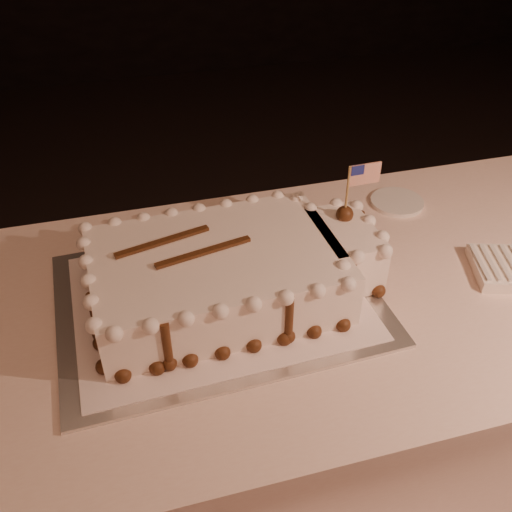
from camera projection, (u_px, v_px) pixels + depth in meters
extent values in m
cube|color=#F9D6C1|center=(348.00, 392.00, 1.44)|extent=(2.40, 0.80, 0.75)
cube|color=silver|center=(218.00, 298.00, 1.15)|extent=(0.65, 0.50, 0.01)
cube|color=white|center=(218.00, 297.00, 1.15)|extent=(0.58, 0.45, 0.00)
cube|color=white|center=(217.00, 275.00, 1.12)|extent=(0.49, 0.33, 0.11)
cube|color=white|center=(344.00, 250.00, 1.18)|extent=(0.12, 0.18, 0.11)
sphere|color=#4E2A13|center=(123.00, 375.00, 0.98)|extent=(0.03, 0.03, 0.03)
sphere|color=#4E2A13|center=(157.00, 367.00, 0.99)|extent=(0.03, 0.03, 0.03)
sphere|color=#4E2A13|center=(190.00, 360.00, 1.00)|extent=(0.03, 0.03, 0.03)
sphere|color=#4E2A13|center=(222.00, 352.00, 1.02)|extent=(0.03, 0.03, 0.03)
sphere|color=#4E2A13|center=(254.00, 345.00, 1.03)|extent=(0.03, 0.03, 0.03)
sphere|color=#4E2A13|center=(284.00, 338.00, 1.05)|extent=(0.03, 0.03, 0.03)
sphere|color=#4E2A13|center=(314.00, 331.00, 1.06)|extent=(0.03, 0.03, 0.03)
sphere|color=#4E2A13|center=(343.00, 325.00, 1.07)|extent=(0.03, 0.03, 0.03)
sphere|color=#4E2A13|center=(338.00, 307.00, 1.11)|extent=(0.03, 0.03, 0.03)
sphere|color=#4E2A13|center=(352.00, 296.00, 1.14)|extent=(0.03, 0.03, 0.03)
sphere|color=#4E2A13|center=(378.00, 291.00, 1.15)|extent=(0.03, 0.03, 0.03)
sphere|color=#4E2A13|center=(376.00, 276.00, 1.19)|extent=(0.03, 0.03, 0.03)
sphere|color=#4E2A13|center=(363.00, 260.00, 1.23)|extent=(0.03, 0.03, 0.03)
sphere|color=#4E2A13|center=(352.00, 244.00, 1.28)|extent=(0.03, 0.03, 0.03)
sphere|color=#4E2A13|center=(332.00, 242.00, 1.28)|extent=(0.03, 0.03, 0.03)
sphere|color=#4E2A13|center=(308.00, 247.00, 1.27)|extent=(0.03, 0.03, 0.03)
sphere|color=#4E2A13|center=(295.00, 237.00, 1.30)|extent=(0.03, 0.03, 0.03)
sphere|color=#4E2A13|center=(277.00, 234.00, 1.31)|extent=(0.03, 0.03, 0.03)
sphere|color=#4E2A13|center=(252.00, 238.00, 1.29)|extent=(0.03, 0.03, 0.03)
sphere|color=#4E2A13|center=(227.00, 243.00, 1.28)|extent=(0.03, 0.03, 0.03)
sphere|color=#4E2A13|center=(202.00, 248.00, 1.27)|extent=(0.03, 0.03, 0.03)
sphere|color=#4E2A13|center=(176.00, 252.00, 1.25)|extent=(0.03, 0.03, 0.03)
sphere|color=#4E2A13|center=(149.00, 257.00, 1.24)|extent=(0.03, 0.03, 0.03)
sphere|color=#4E2A13|center=(122.00, 262.00, 1.22)|extent=(0.03, 0.03, 0.03)
sphere|color=#4E2A13|center=(94.00, 267.00, 1.21)|extent=(0.03, 0.03, 0.03)
sphere|color=#4E2A13|center=(93.00, 283.00, 1.17)|extent=(0.03, 0.03, 0.03)
sphere|color=#4E2A13|center=(95.00, 302.00, 1.12)|extent=(0.03, 0.03, 0.03)
sphere|color=#4E2A13|center=(98.00, 321.00, 1.08)|extent=(0.03, 0.03, 0.03)
sphere|color=#4E2A13|center=(101.00, 343.00, 1.04)|extent=(0.03, 0.03, 0.03)
sphere|color=#4E2A13|center=(104.00, 367.00, 0.99)|extent=(0.03, 0.03, 0.03)
sphere|color=white|center=(114.00, 334.00, 0.92)|extent=(0.03, 0.03, 0.03)
sphere|color=white|center=(151.00, 326.00, 0.93)|extent=(0.03, 0.03, 0.03)
sphere|color=white|center=(186.00, 319.00, 0.94)|extent=(0.03, 0.03, 0.03)
sphere|color=white|center=(220.00, 311.00, 0.96)|extent=(0.03, 0.03, 0.03)
sphere|color=white|center=(254.00, 304.00, 0.97)|extent=(0.03, 0.03, 0.03)
sphere|color=white|center=(286.00, 298.00, 0.98)|extent=(0.03, 0.03, 0.03)
sphere|color=white|center=(318.00, 291.00, 1.00)|extent=(0.03, 0.03, 0.03)
sphere|color=white|center=(348.00, 284.00, 1.01)|extent=(0.03, 0.03, 0.03)
sphere|color=white|center=(343.00, 267.00, 1.05)|extent=(0.03, 0.03, 0.03)
sphere|color=white|center=(357.00, 257.00, 1.08)|extent=(0.03, 0.03, 0.03)
sphere|color=white|center=(385.00, 251.00, 1.09)|extent=(0.03, 0.03, 0.03)
sphere|color=white|center=(382.00, 237.00, 1.13)|extent=(0.03, 0.03, 0.03)
sphere|color=white|center=(369.00, 221.00, 1.17)|extent=(0.03, 0.03, 0.03)
sphere|color=white|center=(356.00, 207.00, 1.21)|extent=(0.03, 0.03, 0.03)
sphere|color=white|center=(336.00, 205.00, 1.22)|extent=(0.03, 0.03, 0.03)
sphere|color=white|center=(311.00, 209.00, 1.21)|extent=(0.03, 0.03, 0.03)
sphere|color=white|center=(296.00, 200.00, 1.24)|extent=(0.03, 0.03, 0.03)
sphere|color=white|center=(278.00, 197.00, 1.25)|extent=(0.03, 0.03, 0.03)
sphere|color=white|center=(252.00, 201.00, 1.23)|extent=(0.03, 0.03, 0.03)
sphere|color=white|center=(226.00, 205.00, 1.22)|extent=(0.03, 0.03, 0.03)
sphere|color=white|center=(199.00, 210.00, 1.20)|extent=(0.03, 0.03, 0.03)
sphere|color=white|center=(172.00, 215.00, 1.19)|extent=(0.03, 0.03, 0.03)
sphere|color=white|center=(144.00, 219.00, 1.18)|extent=(0.03, 0.03, 0.03)
sphere|color=white|center=(115.00, 224.00, 1.16)|extent=(0.03, 0.03, 0.03)
sphere|color=white|center=(85.00, 229.00, 1.15)|extent=(0.03, 0.03, 0.03)
sphere|color=white|center=(84.00, 244.00, 1.11)|extent=(0.03, 0.03, 0.03)
sphere|color=white|center=(86.00, 262.00, 1.06)|extent=(0.03, 0.03, 0.03)
sphere|color=white|center=(88.00, 281.00, 1.02)|extent=(0.03, 0.03, 0.03)
sphere|color=white|center=(91.00, 302.00, 0.97)|extent=(0.03, 0.03, 0.03)
sphere|color=white|center=(94.00, 326.00, 0.93)|extent=(0.03, 0.03, 0.03)
cylinder|color=#4E2A13|center=(167.00, 346.00, 0.97)|extent=(0.02, 0.02, 0.10)
sphere|color=#4E2A13|center=(169.00, 364.00, 0.99)|extent=(0.03, 0.03, 0.03)
cylinder|color=#4E2A13|center=(289.00, 318.00, 1.02)|extent=(0.02, 0.02, 0.10)
sphere|color=#4E2A13|center=(288.00, 336.00, 1.05)|extent=(0.03, 0.03, 0.03)
cylinder|color=#4E2A13|center=(351.00, 279.00, 1.11)|extent=(0.02, 0.02, 0.10)
sphere|color=#4E2A13|center=(349.00, 296.00, 1.13)|extent=(0.03, 0.03, 0.03)
cylinder|color=#4E2A13|center=(358.00, 232.00, 1.23)|extent=(0.02, 0.02, 0.10)
sphere|color=#4E2A13|center=(356.00, 249.00, 1.26)|extent=(0.03, 0.03, 0.03)
cylinder|color=#4E2A13|center=(292.00, 215.00, 1.28)|extent=(0.02, 0.02, 0.10)
sphere|color=#4E2A13|center=(291.00, 231.00, 1.31)|extent=(0.03, 0.03, 0.03)
cylinder|color=#4E2A13|center=(197.00, 231.00, 1.23)|extent=(0.02, 0.02, 0.10)
sphere|color=#4E2A13|center=(199.00, 247.00, 1.26)|extent=(0.03, 0.03, 0.03)
cylinder|color=#4E2A13|center=(94.00, 249.00, 1.18)|extent=(0.02, 0.02, 0.10)
sphere|color=#4E2A13|center=(97.00, 266.00, 1.21)|extent=(0.03, 0.03, 0.03)
cylinder|color=#4E2A13|center=(95.00, 316.00, 1.02)|extent=(0.02, 0.02, 0.10)
sphere|color=#4E2A13|center=(99.00, 334.00, 1.05)|extent=(0.03, 0.03, 0.03)
cube|color=#4E2A13|center=(163.00, 241.00, 1.10)|extent=(0.19, 0.06, 0.01)
cube|color=#4E2A13|center=(204.00, 252.00, 1.07)|extent=(0.19, 0.05, 0.01)
sphere|color=#4E2A13|center=(345.00, 214.00, 1.17)|extent=(0.04, 0.04, 0.04)
cylinder|color=tan|center=(347.00, 196.00, 1.14)|extent=(0.00, 0.00, 0.14)
cube|color=#D0421D|center=(365.00, 174.00, 1.12)|extent=(0.07, 0.01, 0.05)
cube|color=navy|center=(357.00, 170.00, 1.11)|extent=(0.03, 0.01, 0.02)
cube|color=white|center=(480.00, 262.00, 1.21)|extent=(0.04, 0.12, 0.01)
cube|color=white|center=(490.00, 262.00, 1.21)|extent=(0.04, 0.12, 0.01)
cube|color=white|center=(501.00, 262.00, 1.21)|extent=(0.04, 0.12, 0.01)
cube|color=white|center=(511.00, 263.00, 1.21)|extent=(0.04, 0.12, 0.01)
cylinder|color=white|center=(397.00, 202.00, 1.44)|extent=(0.13, 0.13, 0.01)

